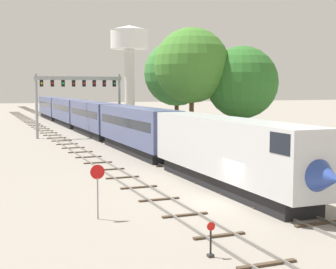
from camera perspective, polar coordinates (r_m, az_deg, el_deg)
The scene contains 11 objects.
ground_plane at distance 30.23m, azimuth 6.60°, elevation -7.75°, with size 400.00×400.00×0.00m, color gray.
track_main at distance 87.69m, azimuth -10.89°, elevation 0.87°, with size 2.60×200.00×0.16m.
track_near at distance 67.13m, azimuth -12.39°, elevation -0.52°, with size 2.60×160.00×0.16m.
passenger_train at distance 72.14m, azimuth -8.65°, elevation 1.97°, with size 3.04×101.31×4.80m.
signal_gantry at distance 69.82m, azimuth -10.18°, elevation 5.01°, with size 12.10×0.49×8.73m.
water_tower at distance 130.78m, azimuth -4.45°, elevation 10.25°, with size 9.87×9.87×22.81m.
switch_stand at distance 20.70m, azimuth 4.91°, elevation -12.46°, with size 0.36×0.24×1.46m.
stop_sign at distance 26.20m, azimuth -8.08°, elevation -5.63°, with size 0.76×0.08×2.88m.
trackside_tree_left at distance 59.68m, azimuth 2.74°, elevation 7.91°, with size 8.96×8.96×13.97m.
trackside_tree_mid at distance 60.78m, azimuth 8.48°, elevation 5.93°, with size 8.74×8.74×11.85m.
trackside_tree_right at distance 66.09m, azimuth 1.01°, elevation 7.03°, with size 8.64×8.64×13.06m.
Camera 1 is at (-13.87, -25.97, 6.87)m, focal length 53.14 mm.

